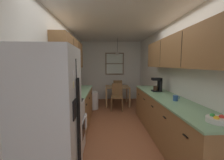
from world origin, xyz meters
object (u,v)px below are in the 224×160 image
object	(u,v)px
dining_chair_far	(117,89)
trash_bin	(93,100)
table_serving_bowl	(119,85)
storage_canister	(71,92)
mug_by_coffeemaker	(176,98)
dining_chair_near	(117,95)
coffee_maker	(158,84)
stove_range	(64,128)
fruit_bowl	(217,119)
microwave_over_range	(55,62)
refrigerator	(50,120)
dining_table	(117,89)

from	to	relation	value
dining_chair_far	trash_bin	size ratio (longest dim) A/B	1.49
dining_chair_far	table_serving_bowl	bearing A→B (deg)	-87.37
trash_bin	storage_canister	bearing A→B (deg)	-98.32
trash_bin	mug_by_coffeemaker	bearing A→B (deg)	-55.66
dining_chair_near	coffee_maker	size ratio (longest dim) A/B	2.70
stove_range	table_serving_bowl	size ratio (longest dim) A/B	5.59
storage_canister	dining_chair_near	bearing A→B (deg)	59.87
dining_chair_near	dining_chair_far	xyz separation A→B (m)	(0.11, 1.19, 0.00)
stove_range	table_serving_bowl	world-z (taller)	stove_range
dining_chair_near	fruit_bowl	xyz separation A→B (m)	(0.87, -3.41, 0.44)
stove_range	dining_chair_far	bearing A→B (deg)	71.56
microwave_over_range	mug_by_coffeemaker	size ratio (longest dim) A/B	4.56
storage_canister	table_serving_bowl	xyz separation A→B (m)	(1.26, 2.56, -0.24)
refrigerator	storage_canister	xyz separation A→B (m)	(-0.04, 1.27, 0.10)
table_serving_bowl	microwave_over_range	bearing A→B (deg)	-113.78
stove_range	coffee_maker	distance (m)	2.36
dining_table	mug_by_coffeemaker	distance (m)	3.12
dining_table	storage_canister	distance (m)	2.83
refrigerator	table_serving_bowl	xyz separation A→B (m)	(1.23, 3.83, -0.13)
dining_chair_near	mug_by_coffeemaker	xyz separation A→B (m)	(0.88, -2.40, 0.45)
microwave_over_range	storage_canister	world-z (taller)	microwave_over_range
coffee_maker	table_serving_bowl	size ratio (longest dim) A/B	1.70
microwave_over_range	mug_by_coffeemaker	distance (m)	2.22
refrigerator	coffee_maker	bearing A→B (deg)	41.86
microwave_over_range	storage_canister	distance (m)	0.84
dining_table	coffee_maker	bearing A→B (deg)	-67.63
dining_table	dining_chair_near	xyz separation A→B (m)	(-0.06, -0.60, -0.11)
dining_table	dining_chair_far	distance (m)	0.61
microwave_over_range	fruit_bowl	world-z (taller)	microwave_over_range
dining_chair_near	trash_bin	world-z (taller)	dining_chair_near
dining_table	table_serving_bowl	xyz separation A→B (m)	(0.08, 0.02, 0.15)
storage_canister	refrigerator	bearing A→B (deg)	-88.41
coffee_maker	fruit_bowl	bearing A→B (deg)	-90.58
refrigerator	trash_bin	xyz separation A→B (m)	(0.26, 3.32, -0.59)
trash_bin	mug_by_coffeemaker	distance (m)	3.10
refrigerator	trash_bin	bearing A→B (deg)	85.44
trash_bin	fruit_bowl	distance (m)	3.96
trash_bin	fruit_bowl	world-z (taller)	fruit_bowl
dining_chair_near	dining_chair_far	world-z (taller)	same
stove_range	mug_by_coffeemaker	world-z (taller)	stove_range
coffee_maker	trash_bin	bearing A→B (deg)	138.13
mug_by_coffeemaker	fruit_bowl	xyz separation A→B (m)	(-0.01, -1.02, -0.01)
mug_by_coffeemaker	stove_range	bearing A→B (deg)	-177.01
fruit_bowl	refrigerator	bearing A→B (deg)	174.23
trash_bin	table_serving_bowl	world-z (taller)	table_serving_bowl
stove_range	microwave_over_range	bearing A→B (deg)	179.97
refrigerator	mug_by_coffeemaker	size ratio (longest dim) A/B	14.24
dining_table	storage_canister	xyz separation A→B (m)	(-1.18, -2.54, 0.38)
microwave_over_range	trash_bin	xyz separation A→B (m)	(0.41, 2.61, -1.31)
dining_table	dining_chair_far	xyz separation A→B (m)	(0.05, 0.60, -0.11)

